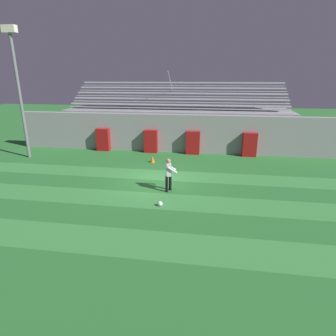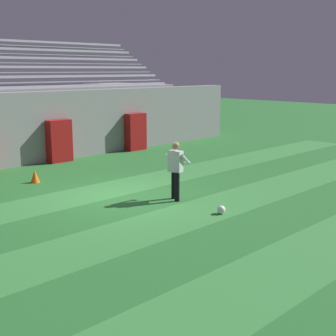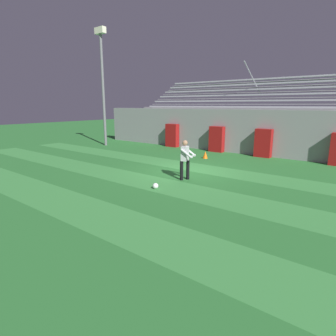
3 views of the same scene
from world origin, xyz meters
name	(u,v)px [view 1 (image 1 of 3)]	position (x,y,z in m)	size (l,w,h in m)	color
ground_plane	(156,181)	(0.00, 0.00, 0.00)	(80.00, 80.00, 0.00)	#286B2D
turf_stripe_near	(123,242)	(0.00, -6.00, 0.00)	(28.00, 1.75, 0.01)	#38843D
turf_stripe_mid	(146,200)	(0.00, -2.49, 0.00)	(28.00, 1.75, 0.01)	#38843D
turf_stripe_far	(160,175)	(0.00, 1.02, 0.00)	(28.00, 1.75, 0.01)	#38843D
back_wall	(173,133)	(0.00, 6.50, 1.40)	(24.00, 0.60, 2.80)	gray
padding_pillar_gate_left	(151,141)	(-1.57, 5.95, 0.84)	(0.98, 0.44, 1.69)	maroon
padding_pillar_gate_right	(193,143)	(1.57, 5.95, 0.84)	(0.98, 0.44, 1.69)	maroon
padding_pillar_far_left	(103,140)	(-5.30, 5.95, 0.84)	(0.98, 0.44, 1.69)	maroon
padding_pillar_far_right	(250,145)	(5.59, 5.95, 0.84)	(0.98, 0.44, 1.69)	maroon
bleacher_stand	(177,126)	(0.00, 9.19, 1.51)	(18.00, 4.75, 5.83)	gray
floodlight_pole	(17,78)	(-9.83, 3.37, 5.32)	(0.90, 0.36, 8.48)	slate
goalkeeper	(169,173)	(0.88, -1.25, 0.95)	(0.62, 0.68, 1.67)	black
soccer_ball	(160,204)	(0.76, -3.01, 0.11)	(0.22, 0.22, 0.22)	white
traffic_cone	(152,159)	(-0.93, 3.45, 0.21)	(0.30, 0.30, 0.42)	orange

